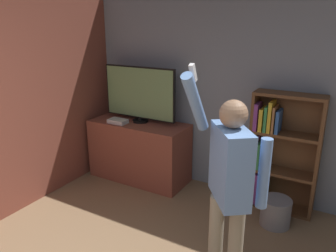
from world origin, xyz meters
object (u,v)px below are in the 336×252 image
(bookshelf, at_px, (276,153))
(person, at_px, (229,178))
(television, at_px, (140,94))
(game_console, at_px, (118,121))
(waste_bin, at_px, (276,212))

(bookshelf, xyz_separation_m, person, (-0.08, -1.51, 0.31))
(television, relative_size, game_console, 4.21)
(television, bearing_deg, waste_bin, -7.42)
(television, xyz_separation_m, game_console, (-0.24, -0.21, -0.38))
(game_console, height_order, waste_bin, game_console)
(game_console, bearing_deg, waste_bin, -1.35)
(television, height_order, game_console, television)
(bookshelf, height_order, person, person)
(game_console, bearing_deg, television, 41.19)
(bookshelf, bearing_deg, game_console, -170.71)
(person, height_order, waste_bin, person)
(television, height_order, person, person)
(waste_bin, bearing_deg, person, -100.87)
(person, bearing_deg, game_console, -156.63)
(person, xyz_separation_m, waste_bin, (0.21, 1.11, -0.86))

